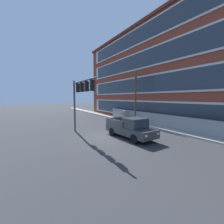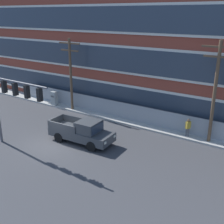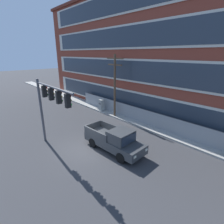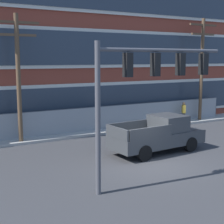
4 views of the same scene
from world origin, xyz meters
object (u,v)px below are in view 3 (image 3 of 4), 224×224
Objects in this scene: utility_pole_near_corner at (115,83)px; pickup_truck_dark_grey at (115,140)px; traffic_signal_mast at (49,100)px; electrical_cabinet at (101,106)px.

pickup_truck_dark_grey is at bearing -42.21° from utility_pole_near_corner.
traffic_signal_mast reaches higher than pickup_truck_dark_grey.
electrical_cabinet is at bearing -178.27° from utility_pole_near_corner.
traffic_signal_mast is 5.95m from pickup_truck_dark_grey.
traffic_signal_mast reaches higher than electrical_cabinet.
utility_pole_near_corner reaches higher than pickup_truck_dark_grey.
pickup_truck_dark_grey is (3.46, 3.58, -3.27)m from traffic_signal_mast.
utility_pole_near_corner is 4.26m from electrical_cabinet.
utility_pole_near_corner is 4.47× the size of electrical_cabinet.
utility_pole_near_corner is at bearing 1.73° from electrical_cabinet.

